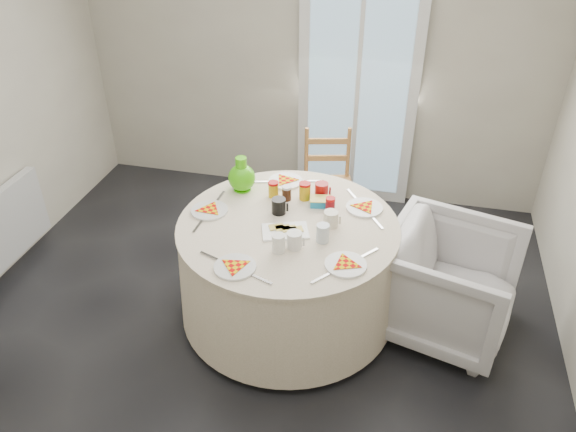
% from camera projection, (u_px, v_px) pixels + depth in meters
% --- Properties ---
extents(floor, '(4.00, 4.00, 0.00)m').
position_uv_depth(floor, '(250.00, 335.00, 3.73)').
color(floor, black).
rests_on(floor, ground).
extents(wall_back, '(4.00, 0.02, 2.60)m').
position_uv_depth(wall_back, '(313.00, 51.00, 4.64)').
color(wall_back, '#BCB5A3').
rests_on(wall_back, floor).
extents(glass_door, '(1.00, 0.08, 2.10)m').
position_uv_depth(glass_door, '(358.00, 86.00, 4.66)').
color(glass_door, silver).
rests_on(glass_door, floor).
extents(table, '(1.43, 1.43, 0.73)m').
position_uv_depth(table, '(288.00, 270.00, 3.70)').
color(table, '#FAE5C7').
rests_on(table, floor).
extents(wooden_chair, '(0.47, 0.46, 0.88)m').
position_uv_depth(wooden_chair, '(328.00, 183.00, 4.47)').
color(wooden_chair, olive).
rests_on(wooden_chair, floor).
extents(armchair, '(0.92, 0.96, 0.81)m').
position_uv_depth(armchair, '(449.00, 281.00, 3.58)').
color(armchair, silver).
rests_on(armchair, floor).
extents(place_settings, '(1.37, 1.37, 0.02)m').
position_uv_depth(place_settings, '(288.00, 220.00, 3.49)').
color(place_settings, silver).
rests_on(place_settings, table).
extents(jar_cluster, '(0.49, 0.29, 0.13)m').
position_uv_depth(jar_cluster, '(300.00, 193.00, 3.66)').
color(jar_cluster, '#9A6215').
rests_on(jar_cluster, table).
extents(butter_tub, '(0.15, 0.12, 0.05)m').
position_uv_depth(butter_tub, '(320.00, 199.00, 3.67)').
color(butter_tub, '#1781B4').
rests_on(butter_tub, table).
extents(green_pitcher, '(0.21, 0.21, 0.24)m').
position_uv_depth(green_pitcher, '(242.00, 173.00, 3.79)').
color(green_pitcher, '#42C60B').
rests_on(green_pitcher, table).
extents(cheese_platter, '(0.32, 0.26, 0.04)m').
position_uv_depth(cheese_platter, '(285.00, 228.00, 3.41)').
color(cheese_platter, white).
rests_on(cheese_platter, table).
extents(mugs_glasses, '(0.83, 0.83, 0.13)m').
position_uv_depth(mugs_glasses, '(302.00, 217.00, 3.44)').
color(mugs_glasses, gray).
rests_on(mugs_glasses, table).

